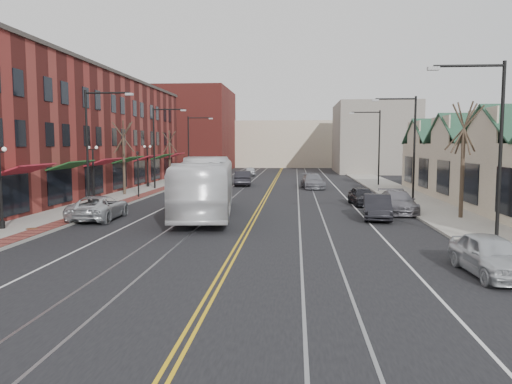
% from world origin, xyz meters
% --- Properties ---
extents(ground, '(160.00, 160.00, 0.00)m').
position_xyz_m(ground, '(0.00, 0.00, 0.00)').
color(ground, black).
rests_on(ground, ground).
extents(sidewalk_left, '(4.00, 120.00, 0.15)m').
position_xyz_m(sidewalk_left, '(-12.00, 20.00, 0.07)').
color(sidewalk_left, gray).
rests_on(sidewalk_left, ground).
extents(sidewalk_right, '(4.00, 120.00, 0.15)m').
position_xyz_m(sidewalk_right, '(12.00, 20.00, 0.07)').
color(sidewalk_right, gray).
rests_on(sidewalk_right, ground).
extents(building_left, '(10.00, 50.00, 11.00)m').
position_xyz_m(building_left, '(-19.00, 27.00, 5.50)').
color(building_left, maroon).
rests_on(building_left, ground).
extents(backdrop_left, '(14.00, 18.00, 14.00)m').
position_xyz_m(backdrop_left, '(-16.00, 70.00, 7.00)').
color(backdrop_left, maroon).
rests_on(backdrop_left, ground).
extents(backdrop_mid, '(22.00, 14.00, 9.00)m').
position_xyz_m(backdrop_mid, '(0.00, 85.00, 4.50)').
color(backdrop_mid, '#BAAC8F').
rests_on(backdrop_mid, ground).
extents(backdrop_right, '(12.00, 16.00, 11.00)m').
position_xyz_m(backdrop_right, '(15.00, 65.00, 5.50)').
color(backdrop_right, slate).
rests_on(backdrop_right, ground).
extents(streetlight_l_1, '(3.33, 0.25, 8.00)m').
position_xyz_m(streetlight_l_1, '(-11.05, 16.00, 5.03)').
color(streetlight_l_1, black).
rests_on(streetlight_l_1, sidewalk_left).
extents(streetlight_l_2, '(3.33, 0.25, 8.00)m').
position_xyz_m(streetlight_l_2, '(-11.05, 32.00, 5.03)').
color(streetlight_l_2, black).
rests_on(streetlight_l_2, sidewalk_left).
extents(streetlight_l_3, '(3.33, 0.25, 8.00)m').
position_xyz_m(streetlight_l_3, '(-11.05, 48.00, 5.03)').
color(streetlight_l_3, black).
rests_on(streetlight_l_3, sidewalk_left).
extents(streetlight_r_0, '(3.33, 0.25, 8.00)m').
position_xyz_m(streetlight_r_0, '(11.05, 6.00, 5.03)').
color(streetlight_r_0, black).
rests_on(streetlight_r_0, sidewalk_right).
extents(streetlight_r_1, '(3.33, 0.25, 8.00)m').
position_xyz_m(streetlight_r_1, '(11.05, 22.00, 5.03)').
color(streetlight_r_1, black).
rests_on(streetlight_r_1, sidewalk_right).
extents(streetlight_r_2, '(3.33, 0.25, 8.00)m').
position_xyz_m(streetlight_r_2, '(11.05, 38.00, 5.03)').
color(streetlight_r_2, black).
rests_on(streetlight_r_2, sidewalk_right).
extents(lamppost_l_1, '(0.84, 0.28, 4.27)m').
position_xyz_m(lamppost_l_1, '(-12.80, 8.00, 2.20)').
color(lamppost_l_1, black).
rests_on(lamppost_l_1, sidewalk_left).
extents(lamppost_l_2, '(0.84, 0.28, 4.27)m').
position_xyz_m(lamppost_l_2, '(-12.80, 20.00, 2.20)').
color(lamppost_l_2, black).
rests_on(lamppost_l_2, sidewalk_left).
extents(lamppost_l_3, '(0.84, 0.28, 4.27)m').
position_xyz_m(lamppost_l_3, '(-12.80, 34.00, 2.20)').
color(lamppost_l_3, black).
rests_on(lamppost_l_3, sidewalk_left).
extents(tree_left_near, '(1.78, 1.37, 6.48)m').
position_xyz_m(tree_left_near, '(-12.50, 26.00, 3.51)').
color(tree_left_near, '#382B21').
rests_on(tree_left_near, sidewalk_left).
extents(tree_left_far, '(1.66, 1.28, 6.02)m').
position_xyz_m(tree_left_far, '(-12.50, 42.00, 3.28)').
color(tree_left_far, '#382B21').
rests_on(tree_left_far, sidewalk_left).
extents(tree_right_mid, '(1.90, 1.46, 6.93)m').
position_xyz_m(tree_right_mid, '(12.50, 14.00, 3.75)').
color(tree_right_mid, '#382B21').
rests_on(tree_right_mid, sidewalk_right).
extents(manhole_far, '(0.60, 0.60, 0.02)m').
position_xyz_m(manhole_far, '(-11.20, 8.00, 0.16)').
color(manhole_far, '#592D19').
rests_on(manhole_far, sidewalk_left).
extents(traffic_signal, '(0.18, 0.15, 3.80)m').
position_xyz_m(traffic_signal, '(-10.60, 24.00, 2.35)').
color(traffic_signal, black).
rests_on(traffic_signal, sidewalk_left).
extents(transit_bus, '(4.57, 13.59, 3.71)m').
position_xyz_m(transit_bus, '(-3.14, 14.20, 1.86)').
color(transit_bus, white).
rests_on(transit_bus, ground).
extents(parked_suv, '(2.66, 5.41, 1.48)m').
position_xyz_m(parked_suv, '(-9.30, 12.29, 0.74)').
color(parked_suv, '#BABFC2').
rests_on(parked_suv, ground).
extents(parked_car_a, '(1.97, 4.36, 1.45)m').
position_xyz_m(parked_car_a, '(9.30, 0.86, 0.73)').
color(parked_car_a, silver).
rests_on(parked_car_a, ground).
extents(parked_car_b, '(2.07, 4.68, 1.49)m').
position_xyz_m(parked_car_b, '(7.50, 13.84, 0.75)').
color(parked_car_b, black).
rests_on(parked_car_b, ground).
extents(parked_car_c, '(2.07, 5.09, 1.48)m').
position_xyz_m(parked_car_c, '(9.26, 16.61, 0.74)').
color(parked_car_c, slate).
rests_on(parked_car_c, ground).
extents(parked_car_d, '(2.00, 4.21, 1.39)m').
position_xyz_m(parked_car_d, '(7.50, 20.65, 0.70)').
color(parked_car_d, black).
rests_on(parked_car_d, ground).
extents(distant_car_left, '(2.09, 5.06, 1.63)m').
position_xyz_m(distant_car_left, '(-3.22, 37.68, 0.81)').
color(distant_car_left, black).
rests_on(distant_car_left, ground).
extents(distant_car_right, '(2.59, 5.37, 1.51)m').
position_xyz_m(distant_car_right, '(4.30, 34.63, 0.75)').
color(distant_car_right, slate).
rests_on(distant_car_right, ground).
extents(distant_car_far, '(2.05, 4.06, 1.32)m').
position_xyz_m(distant_car_far, '(-4.01, 54.33, 0.66)').
color(distant_car_far, '#B8BBC0').
rests_on(distant_car_far, ground).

